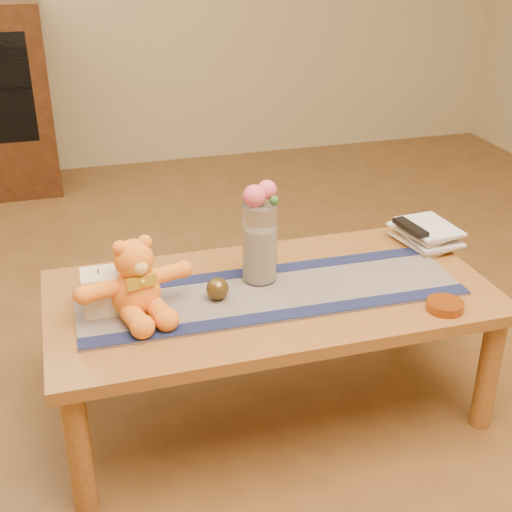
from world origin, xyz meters
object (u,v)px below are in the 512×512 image
object	(u,v)px
book_bottom	(407,245)
amber_dish	(445,306)
tv_remote	(410,227)
pillar_candle	(100,292)
glass_vase	(260,243)
teddy_bear	(135,278)
bronze_ball	(217,289)

from	to	relation	value
book_bottom	amber_dish	world-z (taller)	amber_dish
book_bottom	tv_remote	xyz separation A→B (m)	(0.00, -0.01, 0.07)
pillar_candle	book_bottom	distance (m)	1.10
glass_vase	tv_remote	world-z (taller)	glass_vase
teddy_bear	bronze_ball	size ratio (longest dim) A/B	4.86
glass_vase	amber_dish	world-z (taller)	glass_vase
teddy_bear	glass_vase	world-z (taller)	glass_vase
pillar_candle	glass_vase	world-z (taller)	glass_vase
teddy_bear	pillar_candle	distance (m)	0.12
teddy_bear	amber_dish	distance (m)	0.93
pillar_candle	amber_dish	distance (m)	1.03
pillar_candle	amber_dish	bearing A→B (deg)	-15.60
pillar_candle	book_bottom	bearing A→B (deg)	7.69
bronze_ball	tv_remote	size ratio (longest dim) A/B	0.43
glass_vase	bronze_ball	size ratio (longest dim) A/B	3.74
pillar_candle	tv_remote	xyz separation A→B (m)	(1.09, 0.14, 0.01)
bronze_ball	book_bottom	size ratio (longest dim) A/B	0.31
bronze_ball	glass_vase	bearing A→B (deg)	28.43
teddy_bear	amber_dish	world-z (taller)	teddy_bear
pillar_candle	amber_dish	xyz separation A→B (m)	(0.99, -0.28, -0.06)
bronze_ball	amber_dish	xyz separation A→B (m)	(0.64, -0.24, -0.03)
teddy_bear	book_bottom	distance (m)	1.01
glass_vase	amber_dish	bearing A→B (deg)	-34.45
glass_vase	amber_dish	xyz separation A→B (m)	(0.48, -0.33, -0.12)
pillar_candle	tv_remote	size ratio (longest dim) A/B	0.78
book_bottom	tv_remote	distance (m)	0.08
tv_remote	teddy_bear	bearing A→B (deg)	-177.12
bronze_ball	tv_remote	distance (m)	0.76
pillar_candle	amber_dish	world-z (taller)	pillar_candle
tv_remote	amber_dish	size ratio (longest dim) A/B	1.43
tv_remote	glass_vase	bearing A→B (deg)	-179.23
pillar_candle	bronze_ball	distance (m)	0.35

